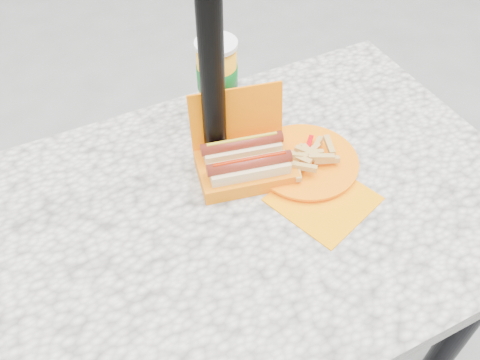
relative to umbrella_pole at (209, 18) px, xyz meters
name	(u,v)px	position (x,y,z in m)	size (l,w,h in m)	color
ground	(245,355)	(0.00, -0.16, -1.10)	(60.00, 60.00, 0.00)	slate
picnic_table	(248,236)	(0.00, -0.16, -0.46)	(1.20, 0.80, 0.75)	beige
umbrella_pole	(209,18)	(0.00, 0.00, 0.00)	(0.05, 0.05, 2.20)	black
hotdog_box	(245,160)	(0.04, -0.07, -0.31)	(0.24, 0.20, 0.17)	#FE7200
fries_plate	(306,163)	(0.17, -0.12, -0.34)	(0.26, 0.34, 0.05)	#FD8D00
soda_cup	(217,76)	(0.08, 0.16, -0.26)	(0.10, 0.10, 0.19)	#FFA110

